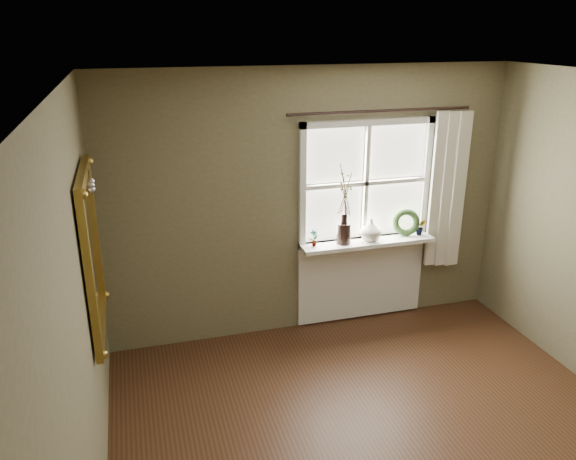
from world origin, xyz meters
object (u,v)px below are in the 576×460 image
(cream_vase, at_px, (371,230))
(gilt_mirror, at_px, (92,252))
(dark_jug, at_px, (344,233))
(wreath, at_px, (406,225))

(cream_vase, bearing_deg, gilt_mirror, -161.52)
(dark_jug, relative_size, wreath, 0.74)
(dark_jug, distance_m, gilt_mirror, 2.44)
(gilt_mirror, bearing_deg, dark_jug, 20.65)
(dark_jug, height_order, gilt_mirror, gilt_mirror)
(cream_vase, relative_size, wreath, 0.80)
(dark_jug, bearing_deg, wreath, 3.32)
(cream_vase, xyz_separation_m, gilt_mirror, (-2.55, -0.85, 0.38))
(dark_jug, distance_m, cream_vase, 0.29)
(dark_jug, xyz_separation_m, cream_vase, (0.29, 0.00, 0.01))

